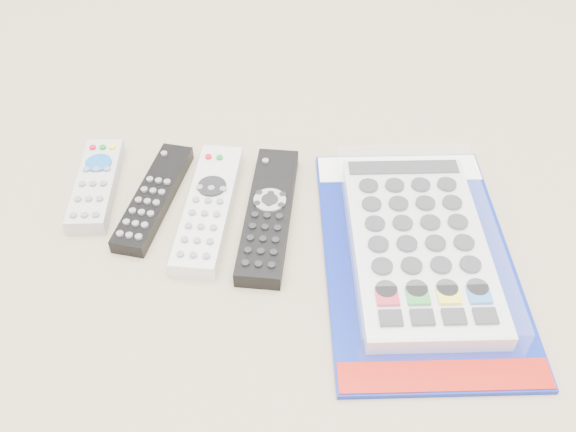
# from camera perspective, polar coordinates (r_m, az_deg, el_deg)

# --- Properties ---
(remote_small_grey) EXTENTS (0.07, 0.17, 0.03)m
(remote_small_grey) POSITION_cam_1_polar(r_m,az_deg,el_deg) (0.89, -16.68, 2.71)
(remote_small_grey) COLOR #A6A6A8
(remote_small_grey) RESTS_ON ground
(remote_slim_black) EXTENTS (0.07, 0.20, 0.02)m
(remote_slim_black) POSITION_cam_1_polar(r_m,az_deg,el_deg) (0.85, -11.83, 1.65)
(remote_slim_black) COLOR black
(remote_slim_black) RESTS_ON ground
(remote_silver_dvd) EXTENTS (0.06, 0.22, 0.03)m
(remote_silver_dvd) POSITION_cam_1_polar(r_m,az_deg,el_deg) (0.82, -7.07, 0.76)
(remote_silver_dvd) COLOR silver
(remote_silver_dvd) RESTS_ON ground
(remote_large_black) EXTENTS (0.06, 0.23, 0.02)m
(remote_large_black) POSITION_cam_1_polar(r_m,az_deg,el_deg) (0.81, -1.73, 0.21)
(remote_large_black) COLOR black
(remote_large_black) RESTS_ON ground
(jumbo_remote_packaged) EXTENTS (0.27, 0.39, 0.05)m
(jumbo_remote_packaged) POSITION_cam_1_polar(r_m,az_deg,el_deg) (0.78, 11.55, -2.38)
(jumbo_remote_packaged) COLOR navy
(jumbo_remote_packaged) RESTS_ON ground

